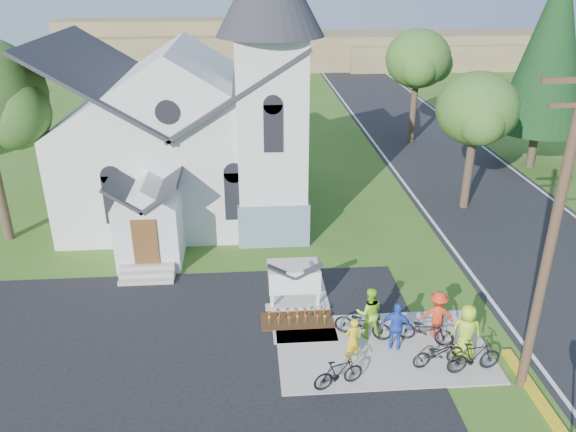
{
  "coord_description": "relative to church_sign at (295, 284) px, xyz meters",
  "views": [
    {
      "loc": [
        -2.8,
        -14.41,
        11.72
      ],
      "look_at": [
        -1.32,
        5.0,
        2.95
      ],
      "focal_mm": 35.0,
      "sensor_mm": 36.0,
      "label": 1
    }
  ],
  "objects": [
    {
      "name": "cyclist_0",
      "position": [
        1.57,
        -3.15,
        -0.21
      ],
      "size": [
        0.65,
        0.54,
        1.53
      ],
      "primitive_type": "imported",
      "rotation": [
        0.0,
        0.0,
        3.5
      ],
      "color": "gold",
      "rests_on": "sidewalk"
    },
    {
      "name": "cyclist_4",
      "position": [
        5.18,
        -3.33,
        -0.0
      ],
      "size": [
        1.06,
        0.81,
        1.95
      ],
      "primitive_type": "imported",
      "rotation": [
        0.0,
        0.0,
        2.93
      ],
      "color": "#A2CB26",
      "rests_on": "sidewalk"
    },
    {
      "name": "tree_road_mid",
      "position": [
        10.2,
        20.8,
        4.75
      ],
      "size": [
        4.4,
        4.4,
        7.8
      ],
      "color": "#38271E",
      "rests_on": "ground"
    },
    {
      "name": "cyclist_1",
      "position": [
        2.34,
        -1.95,
        -0.05
      ],
      "size": [
        0.92,
        0.73,
        1.85
      ],
      "primitive_type": "imported",
      "rotation": [
        0.0,
        0.0,
        3.11
      ],
      "color": "#97DF29",
      "rests_on": "sidewalk"
    },
    {
      "name": "tree_road_near",
      "position": [
        9.7,
        8.8,
        4.18
      ],
      "size": [
        4.0,
        4.0,
        7.05
      ],
      "color": "#38271E",
      "rests_on": "ground"
    },
    {
      "name": "cyclist_3",
      "position": [
        4.64,
        -2.15,
        -0.12
      ],
      "size": [
        1.23,
        0.89,
        1.72
      ],
      "primitive_type": "imported",
      "rotation": [
        0.0,
        0.0,
        2.9
      ],
      "color": "red",
      "rests_on": "sidewalk"
    },
    {
      "name": "sidewalk",
      "position": [
        2.7,
        -2.7,
        -1.0
      ],
      "size": [
        7.0,
        4.0,
        0.05
      ],
      "primitive_type": "cube",
      "color": "#A39C93",
      "rests_on": "ground"
    },
    {
      "name": "bike_0",
      "position": [
        2.15,
        -1.99,
        -0.46
      ],
      "size": [
        2.08,
        1.4,
        1.03
      ],
      "primitive_type": "imported",
      "rotation": [
        0.0,
        0.0,
        1.17
      ],
      "color": "black",
      "rests_on": "sidewalk"
    },
    {
      "name": "bike_3",
      "position": [
        5.23,
        -4.03,
        -0.43
      ],
      "size": [
        1.86,
        0.74,
        1.09
      ],
      "primitive_type": "imported",
      "rotation": [
        0.0,
        0.0,
        1.7
      ],
      "color": "black",
      "rests_on": "sidewalk"
    },
    {
      "name": "bike_4",
      "position": [
        4.23,
        -3.66,
        -0.52
      ],
      "size": [
        1.83,
        0.91,
        0.92
      ],
      "primitive_type": "imported",
      "rotation": [
        0.0,
        0.0,
        1.75
      ],
      "color": "black",
      "rests_on": "sidewalk"
    },
    {
      "name": "cyclist_2",
      "position": [
        3.1,
        -2.72,
        -0.11
      ],
      "size": [
        1.09,
        0.75,
        1.72
      ],
      "primitive_type": "imported",
      "rotation": [
        0.0,
        0.0,
        2.78
      ],
      "color": "blue",
      "rests_on": "sidewalk"
    },
    {
      "name": "flower_bed",
      "position": [
        0.0,
        -0.9,
        -0.99
      ],
      "size": [
        2.6,
        1.1,
        0.07
      ],
      "primitive_type": "cube",
      "color": "#3B1F10",
      "rests_on": "ground"
    },
    {
      "name": "bike_2",
      "position": [
        4.16,
        -2.47,
        -0.47
      ],
      "size": [
        2.02,
        1.36,
        1.0
      ],
      "primitive_type": "imported",
      "rotation": [
        0.0,
        0.0,
        1.17
      ],
      "color": "black",
      "rests_on": "sidewalk"
    },
    {
      "name": "church",
      "position": [
        -4.28,
        9.28,
        4.22
      ],
      "size": [
        12.35,
        12.0,
        13.0
      ],
      "color": "silver",
      "rests_on": "ground"
    },
    {
      "name": "utility_pole",
      "position": [
        6.56,
        -4.7,
        4.38
      ],
      "size": [
        3.45,
        0.28,
        10.0
      ],
      "color": "#442E22",
      "rests_on": "ground"
    },
    {
      "name": "parking_lot",
      "position": [
        -5.8,
        -5.2,
        -1.02
      ],
      "size": [
        20.0,
        16.0,
        0.02
      ],
      "primitive_type": "cube",
      "color": "black",
      "rests_on": "ground"
    },
    {
      "name": "church_sign",
      "position": [
        0.0,
        0.0,
        0.0
      ],
      "size": [
        2.2,
        0.4,
        1.7
      ],
      "color": "#A39C93",
      "rests_on": "ground"
    },
    {
      "name": "bike_1",
      "position": [
        0.92,
        -4.4,
        -0.49
      ],
      "size": [
        1.69,
        0.92,
        0.98
      ],
      "primitive_type": "imported",
      "rotation": [
        0.0,
        0.0,
        1.87
      ],
      "color": "black",
      "rests_on": "sidewalk"
    },
    {
      "name": "distant_hills",
      "position": [
        4.56,
        53.13,
        1.15
      ],
      "size": [
        61.0,
        10.0,
        5.6
      ],
      "color": "#7D6346",
      "rests_on": "ground"
    },
    {
      "name": "conifer",
      "position": [
        16.2,
        14.8,
        6.36
      ],
      "size": [
        5.2,
        5.2,
        12.4
      ],
      "color": "#38271E",
      "rests_on": "ground"
    },
    {
      "name": "ground",
      "position": [
        1.2,
        -3.2,
        -1.03
      ],
      "size": [
        120.0,
        120.0,
        0.0
      ],
      "primitive_type": "plane",
      "color": "#38621C",
      "rests_on": "ground"
    },
    {
      "name": "road",
      "position": [
        11.2,
        11.8,
        -1.02
      ],
      "size": [
        8.0,
        90.0,
        0.02
      ],
      "primitive_type": "cube",
      "color": "black",
      "rests_on": "ground"
    }
  ]
}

